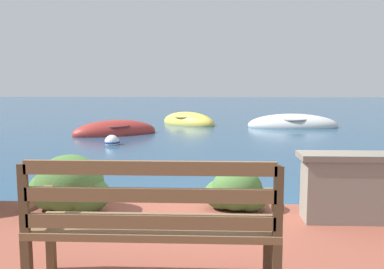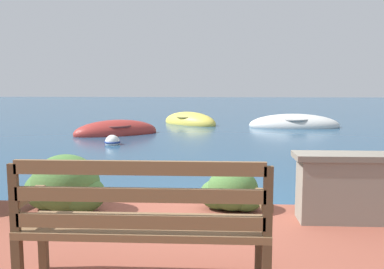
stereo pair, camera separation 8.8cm
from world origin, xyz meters
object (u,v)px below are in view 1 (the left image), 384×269
object	(u,v)px
rowboat_far	(188,122)
park_bench	(153,221)
rowboat_nearest	(115,132)
rowboat_mid	(293,125)
mooring_buoy	(112,142)

from	to	relation	value
rowboat_far	park_bench	bearing A→B (deg)	-46.35
park_bench	rowboat_nearest	distance (m)	10.63
rowboat_mid	rowboat_far	world-z (taller)	rowboat_mid
rowboat_nearest	rowboat_mid	distance (m)	6.39
rowboat_nearest	rowboat_mid	size ratio (longest dim) A/B	0.87
park_bench	rowboat_far	xyz separation A→B (m)	(-0.46, 13.59, -0.64)
park_bench	rowboat_nearest	xyz separation A→B (m)	(-2.57, 10.29, -0.64)
park_bench	rowboat_mid	size ratio (longest dim) A/B	0.52
rowboat_far	mooring_buoy	size ratio (longest dim) A/B	6.20
rowboat_far	rowboat_mid	bearing A→B (deg)	28.37
rowboat_mid	mooring_buoy	world-z (taller)	rowboat_mid
rowboat_mid	mooring_buoy	bearing A→B (deg)	41.30
park_bench	mooring_buoy	size ratio (longest dim) A/B	4.08
rowboat_mid	park_bench	bearing A→B (deg)	77.17
park_bench	rowboat_far	size ratio (longest dim) A/B	0.66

